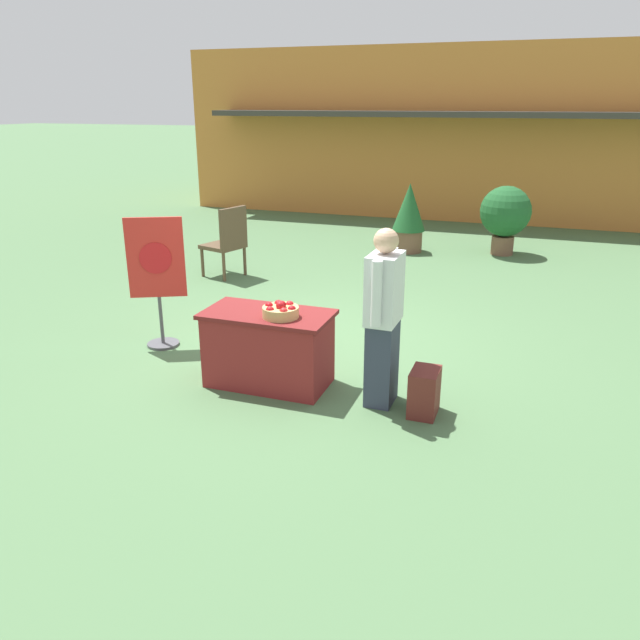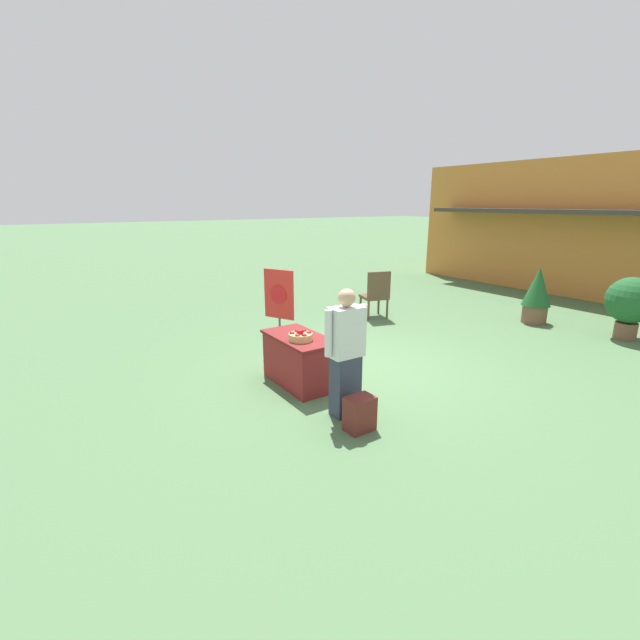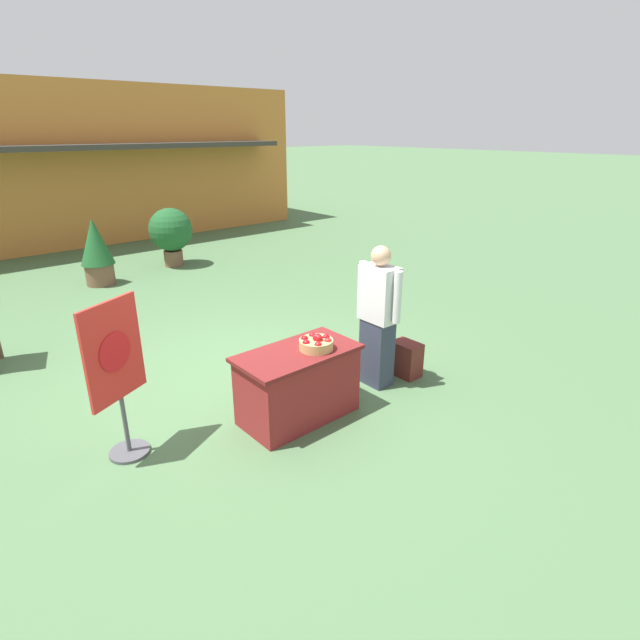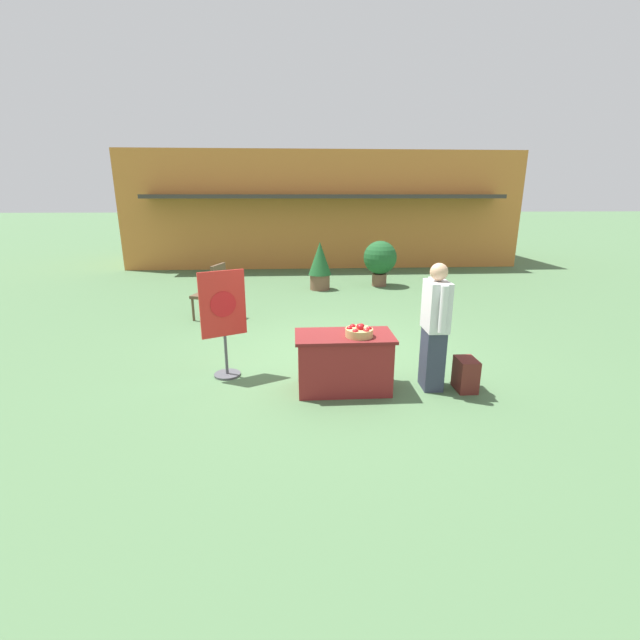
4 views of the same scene
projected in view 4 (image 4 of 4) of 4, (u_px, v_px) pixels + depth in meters
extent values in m
plane|color=#4C7047|center=(334.00, 357.00, 6.59)|extent=(120.00, 120.00, 0.00)
cube|color=#C67533|center=(320.00, 209.00, 16.25)|extent=(13.35, 4.52, 3.83)
cube|color=#38332D|center=(326.00, 196.00, 13.52)|extent=(11.35, 0.90, 0.12)
cube|color=maroon|center=(344.00, 364.00, 5.42)|extent=(1.15, 0.61, 0.70)
cube|color=maroon|center=(344.00, 336.00, 5.32)|extent=(1.23, 0.65, 0.04)
cylinder|color=tan|center=(359.00, 332.00, 5.23)|extent=(0.34, 0.34, 0.10)
sphere|color=#A30F14|center=(369.00, 329.00, 5.21)|extent=(0.08, 0.08, 0.08)
sphere|color=red|center=(362.00, 327.00, 5.33)|extent=(0.08, 0.08, 0.08)
sphere|color=#A30F14|center=(353.00, 327.00, 5.31)|extent=(0.08, 0.08, 0.08)
sphere|color=#A30F14|center=(349.00, 329.00, 5.22)|extent=(0.08, 0.08, 0.08)
sphere|color=red|center=(355.00, 332.00, 5.12)|extent=(0.08, 0.08, 0.08)
sphere|color=red|center=(366.00, 332.00, 5.13)|extent=(0.08, 0.08, 0.08)
sphere|color=red|center=(360.00, 328.00, 5.19)|extent=(0.08, 0.08, 0.08)
sphere|color=#A30F14|center=(361.00, 327.00, 5.21)|extent=(0.08, 0.08, 0.08)
sphere|color=red|center=(359.00, 327.00, 5.21)|extent=(0.08, 0.08, 0.08)
cube|color=#33384C|center=(432.00, 359.00, 5.46)|extent=(0.25, 0.34, 0.78)
cube|color=silver|center=(436.00, 306.00, 5.26)|extent=(0.27, 0.42, 0.62)
sphere|color=tan|center=(439.00, 272.00, 5.15)|extent=(0.22, 0.22, 0.22)
cylinder|color=silver|center=(443.00, 309.00, 5.01)|extent=(0.09, 0.09, 0.57)
cylinder|color=silver|center=(430.00, 299.00, 5.51)|extent=(0.09, 0.09, 0.57)
cube|color=maroon|center=(466.00, 374.00, 5.44)|extent=(0.24, 0.34, 0.42)
cylinder|color=#4C4C51|center=(227.00, 374.00, 5.93)|extent=(0.36, 0.36, 0.03)
cylinder|color=#4C4C51|center=(226.00, 355.00, 5.85)|extent=(0.04, 0.04, 0.55)
cube|color=red|center=(223.00, 304.00, 5.65)|extent=(0.57, 0.30, 0.89)
cylinder|color=red|center=(223.00, 304.00, 5.63)|extent=(0.31, 0.16, 0.35)
cylinder|color=brown|center=(193.00, 310.00, 8.46)|extent=(0.05, 0.05, 0.45)
cylinder|color=brown|center=(204.00, 304.00, 8.90)|extent=(0.05, 0.05, 0.45)
cylinder|color=brown|center=(215.00, 311.00, 8.35)|extent=(0.05, 0.05, 0.45)
cylinder|color=brown|center=(225.00, 305.00, 8.79)|extent=(0.05, 0.05, 0.45)
cube|color=brown|center=(209.00, 295.00, 8.55)|extent=(0.68, 0.68, 0.06)
cube|color=brown|center=(219.00, 280.00, 8.41)|extent=(0.21, 0.54, 0.60)
cylinder|color=brown|center=(379.00, 280.00, 11.78)|extent=(0.39, 0.39, 0.33)
sphere|color=#1E5628|center=(380.00, 258.00, 11.60)|extent=(0.90, 0.90, 0.90)
cylinder|color=brown|center=(320.00, 282.00, 11.31)|extent=(0.52, 0.52, 0.40)
cone|color=#1E5628|center=(320.00, 258.00, 11.14)|extent=(0.60, 0.60, 0.85)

